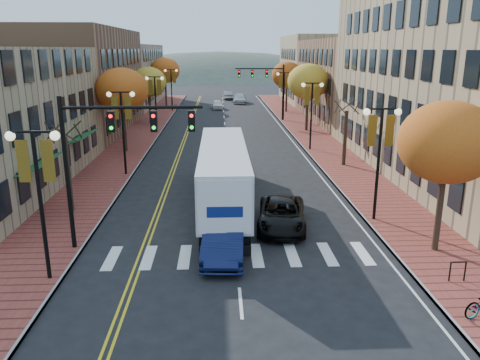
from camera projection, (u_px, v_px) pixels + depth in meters
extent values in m
plane|color=black|center=(238.00, 277.00, 18.92)|extent=(200.00, 200.00, 0.00)
cube|color=brown|center=(141.00, 135.00, 49.75)|extent=(4.00, 85.00, 0.15)
cube|color=brown|center=(309.00, 133.00, 50.54)|extent=(4.00, 85.00, 0.15)
cube|color=brown|center=(70.00, 81.00, 51.29)|extent=(12.00, 24.00, 11.00)
cube|color=#9E8966|center=(117.00, 75.00, 75.53)|extent=(12.00, 26.00, 9.50)
cube|color=brown|center=(371.00, 81.00, 58.75)|extent=(15.00, 24.00, 10.00)
cube|color=#9E8966|center=(331.00, 69.00, 79.77)|extent=(15.00, 20.00, 11.00)
cylinder|color=#382619|center=(68.00, 175.00, 25.60)|extent=(0.28, 0.28, 4.20)
cylinder|color=#382619|center=(124.00, 123.00, 40.89)|extent=(0.28, 0.28, 4.90)
ellipsoid|color=orange|center=(122.00, 90.00, 40.11)|extent=(4.48, 4.48, 3.81)
cylinder|color=#382619|center=(150.00, 104.00, 56.32)|extent=(0.28, 0.28, 4.55)
ellipsoid|color=gold|center=(149.00, 82.00, 55.60)|extent=(4.16, 4.16, 3.54)
cylinder|color=#382619|center=(166.00, 90.00, 73.56)|extent=(0.28, 0.28, 5.04)
ellipsoid|color=orange|center=(165.00, 70.00, 72.76)|extent=(4.61, 4.61, 3.92)
cylinder|color=#382619|center=(440.00, 201.00, 20.58)|extent=(0.28, 0.28, 4.55)
ellipsoid|color=orange|center=(448.00, 142.00, 19.86)|extent=(4.16, 4.16, 3.54)
cylinder|color=#382619|center=(345.00, 138.00, 36.01)|extent=(0.28, 0.28, 4.20)
cylinder|color=#382619|center=(307.00, 108.00, 51.29)|extent=(0.28, 0.28, 4.90)
ellipsoid|color=gold|center=(308.00, 82.00, 50.52)|extent=(4.48, 4.48, 3.81)
cylinder|color=#382619|center=(286.00, 95.00, 66.70)|extent=(0.28, 0.28, 4.76)
ellipsoid|color=orange|center=(287.00, 75.00, 65.94)|extent=(4.35, 4.35, 3.70)
cylinder|color=black|center=(42.00, 210.00, 17.77)|extent=(0.16, 0.16, 6.00)
cylinder|color=black|center=(32.00, 132.00, 16.96)|extent=(1.60, 0.10, 0.10)
sphere|color=#FFF2CC|center=(10.00, 136.00, 16.96)|extent=(0.36, 0.36, 0.36)
sphere|color=#FFF2CC|center=(55.00, 136.00, 17.04)|extent=(0.36, 0.36, 0.36)
cube|color=#B88218|center=(23.00, 161.00, 17.24)|extent=(0.45, 0.03, 1.60)
cube|color=#B88218|center=(48.00, 161.00, 17.28)|extent=(0.45, 0.03, 1.60)
cylinder|color=black|center=(123.00, 135.00, 33.16)|extent=(0.16, 0.16, 6.00)
cylinder|color=black|center=(120.00, 92.00, 32.34)|extent=(1.60, 0.10, 0.10)
sphere|color=#FFF2CC|center=(109.00, 94.00, 32.35)|extent=(0.36, 0.36, 0.36)
sphere|color=#FFF2CC|center=(132.00, 94.00, 32.42)|extent=(0.36, 0.36, 0.36)
cube|color=#B88218|center=(115.00, 108.00, 32.62)|extent=(0.45, 0.03, 1.60)
cube|color=#B88218|center=(128.00, 108.00, 32.66)|extent=(0.45, 0.03, 1.60)
cylinder|color=black|center=(156.00, 105.00, 50.46)|extent=(0.16, 0.16, 6.00)
cylinder|color=black|center=(154.00, 77.00, 49.65)|extent=(1.60, 0.10, 0.10)
sphere|color=#FFF2CC|center=(147.00, 78.00, 49.65)|extent=(0.36, 0.36, 0.36)
sphere|color=#FFF2CC|center=(162.00, 78.00, 49.72)|extent=(0.36, 0.36, 0.36)
cube|color=#B88218|center=(151.00, 87.00, 49.93)|extent=(0.45, 0.03, 1.60)
cube|color=#B88218|center=(159.00, 87.00, 49.97)|extent=(0.45, 0.03, 1.60)
cylinder|color=black|center=(172.00, 91.00, 67.77)|extent=(0.16, 0.16, 6.00)
cylinder|color=black|center=(171.00, 69.00, 66.95)|extent=(1.60, 0.10, 0.10)
sphere|color=#FFF2CC|center=(165.00, 71.00, 66.96)|extent=(0.36, 0.36, 0.36)
sphere|color=#FFF2CC|center=(176.00, 71.00, 67.03)|extent=(0.36, 0.36, 0.36)
cube|color=#B88218|center=(168.00, 77.00, 67.23)|extent=(0.45, 0.03, 1.60)
cube|color=#B88218|center=(174.00, 77.00, 67.27)|extent=(0.45, 0.03, 1.60)
cylinder|color=black|center=(378.00, 167.00, 24.20)|extent=(0.16, 0.16, 6.00)
cylinder|color=black|center=(383.00, 109.00, 23.39)|extent=(1.60, 0.10, 0.10)
sphere|color=#FFF2CC|center=(367.00, 112.00, 23.39)|extent=(0.36, 0.36, 0.36)
sphere|color=#FFF2CC|center=(398.00, 112.00, 23.46)|extent=(0.36, 0.36, 0.36)
cube|color=#B88218|center=(372.00, 131.00, 23.67)|extent=(0.45, 0.03, 1.60)
cube|color=#B88218|center=(390.00, 131.00, 23.70)|extent=(0.45, 0.03, 1.60)
cylinder|color=black|center=(311.00, 117.00, 41.51)|extent=(0.16, 0.16, 6.00)
cylinder|color=black|center=(313.00, 83.00, 40.69)|extent=(1.60, 0.10, 0.10)
sphere|color=#FFF2CC|center=(303.00, 85.00, 40.70)|extent=(0.36, 0.36, 0.36)
sphere|color=#FFF2CC|center=(322.00, 85.00, 40.77)|extent=(0.36, 0.36, 0.36)
cube|color=#B88218|center=(307.00, 96.00, 40.97)|extent=(0.45, 0.03, 1.60)
cube|color=#B88218|center=(317.00, 96.00, 41.01)|extent=(0.45, 0.03, 1.60)
cylinder|color=black|center=(284.00, 97.00, 58.81)|extent=(0.16, 0.16, 6.00)
cylinder|color=black|center=(284.00, 73.00, 58.00)|extent=(1.60, 0.10, 0.10)
sphere|color=#FFF2CC|center=(278.00, 74.00, 58.00)|extent=(0.36, 0.36, 0.36)
sphere|color=#FFF2CC|center=(291.00, 74.00, 58.07)|extent=(0.36, 0.36, 0.36)
cube|color=#B88218|center=(281.00, 82.00, 58.28)|extent=(0.45, 0.03, 1.60)
cube|color=#B88218|center=(288.00, 82.00, 58.32)|extent=(0.45, 0.03, 1.60)
cylinder|color=black|center=(67.00, 176.00, 20.53)|extent=(0.20, 0.20, 7.00)
cylinder|color=black|center=(132.00, 107.00, 19.84)|extent=(6.00, 0.14, 0.14)
cube|color=black|center=(112.00, 122.00, 19.97)|extent=(0.30, 0.25, 0.90)
sphere|color=#FF0C0C|center=(110.00, 116.00, 19.76)|extent=(0.16, 0.16, 0.16)
cube|color=black|center=(154.00, 121.00, 20.05)|extent=(0.30, 0.25, 0.90)
sphere|color=#FF0C0C|center=(153.00, 116.00, 19.84)|extent=(0.16, 0.16, 0.16)
cube|color=black|center=(192.00, 121.00, 20.12)|extent=(0.30, 0.25, 0.90)
sphere|color=#FF0C0C|center=(191.00, 116.00, 19.91)|extent=(0.16, 0.16, 0.16)
cylinder|color=black|center=(283.00, 93.00, 58.67)|extent=(0.20, 0.20, 7.00)
cylinder|color=black|center=(260.00, 69.00, 57.73)|extent=(6.00, 0.14, 0.14)
cube|color=black|center=(267.00, 74.00, 57.93)|extent=(0.30, 0.25, 0.90)
sphere|color=#FF0C0C|center=(267.00, 72.00, 57.73)|extent=(0.16, 0.16, 0.16)
cube|color=black|center=(252.00, 74.00, 57.85)|extent=(0.30, 0.25, 0.90)
sphere|color=#FF0C0C|center=(252.00, 72.00, 57.65)|extent=(0.16, 0.16, 0.16)
cube|color=black|center=(239.00, 74.00, 57.78)|extent=(0.30, 0.25, 0.90)
sphere|color=#FF0C0C|center=(239.00, 72.00, 57.58)|extent=(0.16, 0.16, 0.16)
cube|color=black|center=(224.00, 199.00, 26.06)|extent=(0.97, 12.42, 0.33)
cube|color=silver|center=(223.00, 170.00, 25.61)|extent=(2.50, 12.42, 2.67)
cube|color=black|center=(222.00, 156.00, 33.20)|extent=(2.39, 2.87, 2.39)
cylinder|color=black|center=(203.00, 240.00, 21.33)|extent=(0.34, 0.96, 0.96)
cylinder|color=black|center=(247.00, 239.00, 21.42)|extent=(0.34, 0.96, 0.96)
cylinder|color=black|center=(204.00, 231.00, 22.43)|extent=(0.34, 0.96, 0.96)
cylinder|color=black|center=(245.00, 230.00, 22.52)|extent=(0.34, 0.96, 0.96)
cylinder|color=black|center=(208.00, 175.00, 32.35)|extent=(0.34, 0.96, 0.96)
cylinder|color=black|center=(237.00, 174.00, 32.44)|extent=(0.34, 0.96, 0.96)
cylinder|color=black|center=(209.00, 167.00, 34.37)|extent=(0.34, 0.96, 0.96)
cylinder|color=black|center=(236.00, 167.00, 34.46)|extent=(0.34, 0.96, 0.96)
imported|color=#0D1437|center=(224.00, 238.00, 20.72)|extent=(2.05, 5.15, 1.67)
imported|color=black|center=(282.00, 215.00, 23.94)|extent=(3.03, 5.40, 1.43)
imported|color=white|center=(217.00, 104.00, 71.10)|extent=(1.88, 4.11, 1.37)
imported|color=#B3B4BC|center=(240.00, 99.00, 78.62)|extent=(2.55, 5.31, 1.49)
imported|color=#929299|center=(228.00, 95.00, 84.72)|extent=(1.81, 4.49, 1.45)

